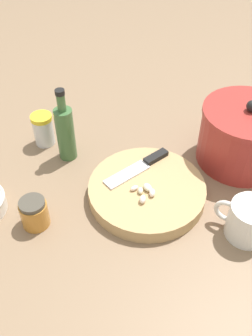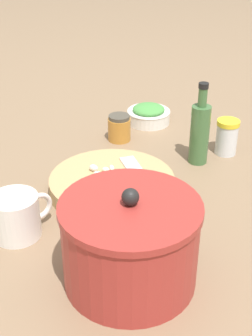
{
  "view_description": "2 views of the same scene",
  "coord_description": "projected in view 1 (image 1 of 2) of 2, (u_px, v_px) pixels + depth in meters",
  "views": [
    {
      "loc": [
        0.15,
        -0.65,
        0.67
      ],
      "look_at": [
        0.02,
        -0.01,
        0.05
      ],
      "focal_mm": 40.0,
      "sensor_mm": 36.0,
      "label": 1
    },
    {
      "loc": [
        0.81,
        0.47,
        0.56
      ],
      "look_at": [
        0.06,
        -0.02,
        0.06
      ],
      "focal_mm": 50.0,
      "sensor_mm": 36.0,
      "label": 2
    }
  ],
  "objects": [
    {
      "name": "coffee_mug",
      "position": [
        248.0,
        221.0,
        0.8
      ],
      "size": [
        0.12,
        0.09,
        0.09
      ],
      "color": "silver",
      "rests_on": "ground_plane"
    },
    {
      "name": "chef_knife",
      "position": [
        141.0,
        166.0,
        0.92
      ],
      "size": [
        0.14,
        0.16,
        0.01
      ],
      "rotation": [
        0.0,
        0.0,
        2.45
      ],
      "color": "black",
      "rests_on": "cutting_board"
    },
    {
      "name": "honey_jar",
      "position": [
        34.0,
        213.0,
        0.82
      ],
      "size": [
        0.06,
        0.06,
        0.07
      ],
      "color": "#BC7A2D",
      "rests_on": "ground_plane"
    },
    {
      "name": "cutting_board",
      "position": [
        147.0,
        191.0,
        0.89
      ],
      "size": [
        0.28,
        0.28,
        0.04
      ],
      "color": "tan",
      "rests_on": "ground_plane"
    },
    {
      "name": "garlic_cloves",
      "position": [
        145.0,
        192.0,
        0.86
      ],
      "size": [
        0.06,
        0.07,
        0.02
      ],
      "color": "#F4DDCE",
      "rests_on": "cutting_board"
    },
    {
      "name": "oil_bottle",
      "position": [
        65.0,
        132.0,
        0.95
      ],
      "size": [
        0.05,
        0.05,
        0.2
      ],
      "color": "#3D6638",
      "rests_on": "ground_plane"
    },
    {
      "name": "ground_plane",
      "position": [
        119.0,
        180.0,
        0.94
      ],
      "size": [
        5.0,
        5.0,
        0.0
      ],
      "primitive_type": "plane",
      "color": "#7F664C"
    },
    {
      "name": "spice_jar",
      "position": [
        43.0,
        129.0,
        1.02
      ],
      "size": [
        0.06,
        0.06,
        0.09
      ],
      "color": "silver",
      "rests_on": "ground_plane"
    },
    {
      "name": "stock_pot",
      "position": [
        244.0,
        136.0,
        0.95
      ],
      "size": [
        0.23,
        0.23,
        0.18
      ],
      "color": "#9E2D28",
      "rests_on": "ground_plane"
    }
  ]
}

